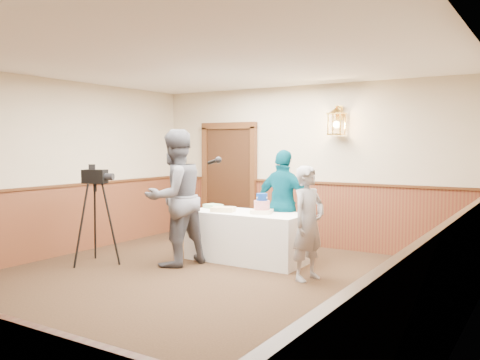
% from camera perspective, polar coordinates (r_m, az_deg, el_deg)
% --- Properties ---
extents(ground, '(7.00, 7.00, 0.00)m').
position_cam_1_polar(ground, '(6.19, -6.46, -12.66)').
color(ground, black).
rests_on(ground, ground).
extents(room_shell, '(6.02, 7.02, 2.81)m').
position_cam_1_polar(room_shell, '(6.33, -4.39, 1.71)').
color(room_shell, '#BBAE8C').
rests_on(room_shell, ground).
extents(display_table, '(1.80, 0.80, 0.75)m').
position_cam_1_polar(display_table, '(7.77, 0.79, -6.36)').
color(display_table, white).
rests_on(display_table, ground).
extents(tiered_cake, '(0.36, 0.36, 0.30)m').
position_cam_1_polar(tiered_cake, '(7.55, 2.47, -2.89)').
color(tiered_cake, '#FFE8C7').
rests_on(tiered_cake, display_table).
extents(sheet_cake_yellow, '(0.41, 0.36, 0.07)m').
position_cam_1_polar(sheet_cake_yellow, '(7.77, -1.90, -3.31)').
color(sheet_cake_yellow, '#FAD795').
rests_on(sheet_cake_yellow, display_table).
extents(sheet_cake_green, '(0.31, 0.27, 0.06)m').
position_cam_1_polar(sheet_cake_green, '(8.21, -3.05, -2.95)').
color(sheet_cake_green, '#ABF2AA').
rests_on(sheet_cake_green, display_table).
extents(interviewer, '(1.58, 1.12, 1.99)m').
position_cam_1_polar(interviewer, '(7.48, -7.32, -1.98)').
color(interviewer, '#54545C').
rests_on(interviewer, ground).
extents(baker, '(0.49, 0.62, 1.50)m').
position_cam_1_polar(baker, '(6.70, 7.68, -4.82)').
color(baker, gray).
rests_on(baker, ground).
extents(assistant_p, '(1.00, 0.44, 1.70)m').
position_cam_1_polar(assistant_p, '(7.87, 4.95, -2.76)').
color(assistant_p, '#044D60').
rests_on(assistant_p, ground).
extents(tv_camera_rig, '(0.55, 0.51, 1.41)m').
position_cam_1_polar(tv_camera_rig, '(7.84, -15.89, -4.52)').
color(tv_camera_rig, black).
rests_on(tv_camera_rig, ground).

